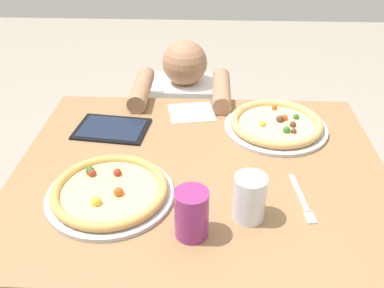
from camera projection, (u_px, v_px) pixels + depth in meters
dining_table at (200, 197)px, 1.33m from camera, size 1.11×0.90×0.75m
pizza_near at (110, 191)px, 1.14m from camera, size 0.35×0.35×0.04m
pizza_far at (276, 124)px, 1.44m from camera, size 0.35×0.35×0.04m
drink_cup_colored at (192, 214)px, 1.00m from camera, size 0.08×0.08×0.13m
water_cup_clear at (250, 197)px, 1.05m from camera, size 0.08×0.08×0.12m
paper_napkin at (191, 112)px, 1.55m from camera, size 0.18×0.17×0.00m
fork at (302, 200)px, 1.14m from camera, size 0.04×0.20×0.00m
tablet at (112, 129)px, 1.45m from camera, size 0.26×0.20×0.01m
diner_seated at (185, 138)px, 2.02m from camera, size 0.38×0.51×0.90m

